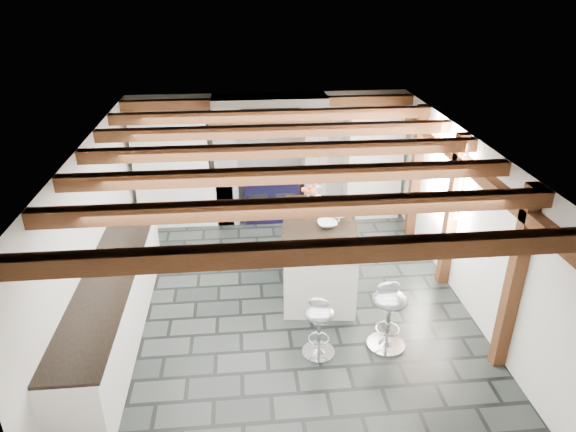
{
  "coord_description": "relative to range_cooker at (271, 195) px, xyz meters",
  "views": [
    {
      "loc": [
        -0.54,
        -6.13,
        4.24
      ],
      "look_at": [
        0.1,
        0.4,
        1.1
      ],
      "focal_mm": 32.0,
      "sensor_mm": 36.0,
      "label": 1
    }
  ],
  "objects": [
    {
      "name": "ground",
      "position": [
        0.0,
        -2.68,
        -0.47
      ],
      "size": [
        6.0,
        6.0,
        0.0
      ],
      "primitive_type": "plane",
      "color": "black",
      "rests_on": "ground"
    },
    {
      "name": "room_shell",
      "position": [
        -0.61,
        -1.26,
        0.6
      ],
      "size": [
        6.0,
        6.03,
        6.0
      ],
      "color": "silver",
      "rests_on": "ground"
    },
    {
      "name": "range_cooker",
      "position": [
        0.0,
        0.0,
        0.0
      ],
      "size": [
        1.0,
        0.63,
        0.99
      ],
      "color": "black",
      "rests_on": "ground"
    },
    {
      "name": "kitchen_island",
      "position": [
        0.55,
        -2.31,
        0.04
      ],
      "size": [
        1.29,
        2.12,
        1.32
      ],
      "rotation": [
        0.0,
        0.0,
        -0.13
      ],
      "color": "white",
      "rests_on": "ground"
    },
    {
      "name": "bar_stool_near",
      "position": [
        1.18,
        -3.84,
        0.08
      ],
      "size": [
        0.47,
        0.47,
        0.88
      ],
      "rotation": [
        0.0,
        0.0,
        0.07
      ],
      "color": "silver",
      "rests_on": "ground"
    },
    {
      "name": "bar_stool_far",
      "position": [
        0.32,
        -3.9,
        0.0
      ],
      "size": [
        0.47,
        0.47,
        0.75
      ],
      "rotation": [
        0.0,
        0.0,
        -0.35
      ],
      "color": "silver",
      "rests_on": "ground"
    }
  ]
}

